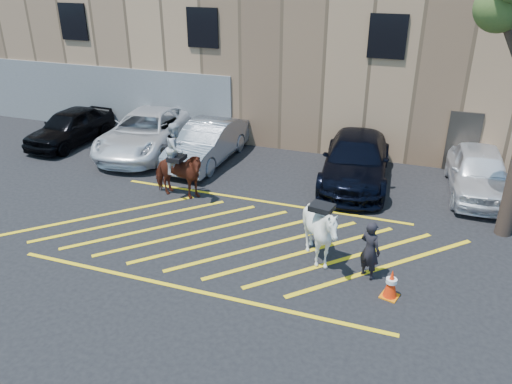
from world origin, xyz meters
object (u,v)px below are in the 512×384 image
(traffic_cone, at_px, (391,284))
(saddled_white, at_px, (320,232))
(handler, at_px, (370,250))
(car_black_suv, at_px, (70,127))
(car_white_suv, at_px, (479,171))
(car_white_pickup, at_px, (146,132))
(car_silver_sedan, at_px, (207,142))
(mounted_bay, at_px, (177,168))
(car_blue_suv, at_px, (356,159))

(traffic_cone, bearing_deg, saddled_white, 155.31)
(handler, relative_size, traffic_cone, 2.07)
(car_black_suv, distance_m, car_white_suv, 15.72)
(car_white_suv, height_order, traffic_cone, car_white_suv)
(car_black_suv, distance_m, traffic_cone, 15.01)
(car_white_pickup, relative_size, car_silver_sedan, 1.23)
(mounted_bay, bearing_deg, traffic_cone, -24.14)
(mounted_bay, bearing_deg, car_white_suv, 21.18)
(car_white_suv, xyz_separation_m, traffic_cone, (-2.10, -6.67, -0.40))
(car_silver_sedan, distance_m, car_blue_suv, 5.57)
(saddled_white, relative_size, traffic_cone, 2.52)
(car_blue_suv, height_order, saddled_white, saddled_white)
(mounted_bay, bearing_deg, car_silver_sedan, 97.31)
(car_white_pickup, relative_size, saddled_white, 3.07)
(car_black_suv, bearing_deg, car_blue_suv, 2.95)
(handler, bearing_deg, car_blue_suv, -47.00)
(car_silver_sedan, xyz_separation_m, traffic_cone, (7.41, -6.31, -0.39))
(car_blue_suv, relative_size, car_white_suv, 1.20)
(car_black_suv, height_order, car_white_suv, car_white_suv)
(car_blue_suv, height_order, mounted_bay, mounted_bay)
(mounted_bay, bearing_deg, saddled_white, -23.94)
(handler, distance_m, traffic_cone, 0.97)
(car_blue_suv, xyz_separation_m, handler, (1.24, -5.72, -0.03))
(car_silver_sedan, bearing_deg, traffic_cone, -38.55)
(saddled_white, bearing_deg, car_white_pickup, 145.52)
(car_white_suv, bearing_deg, car_black_suv, 177.52)
(mounted_bay, xyz_separation_m, traffic_cone, (7.01, -3.14, -0.64))
(car_silver_sedan, height_order, car_blue_suv, car_blue_suv)
(car_blue_suv, bearing_deg, car_white_suv, -0.35)
(car_white_suv, bearing_deg, saddled_white, -128.06)
(mounted_bay, distance_m, saddled_white, 5.63)
(mounted_bay, bearing_deg, car_white_pickup, 132.81)
(saddled_white, bearing_deg, car_silver_sedan, 135.49)
(traffic_cone, bearing_deg, car_white_suv, 72.55)
(traffic_cone, bearing_deg, car_white_pickup, 147.17)
(car_silver_sedan, bearing_deg, car_blue_suv, 2.46)
(saddled_white, bearing_deg, handler, -9.32)
(car_white_pickup, height_order, car_silver_sedan, car_white_pickup)
(car_blue_suv, xyz_separation_m, car_white_suv, (3.94, 0.30, -0.02))
(car_black_suv, xyz_separation_m, car_white_suv, (15.71, 0.36, 0.04))
(car_black_suv, height_order, saddled_white, saddled_white)
(car_black_suv, bearing_deg, handler, -20.85)
(car_white_pickup, bearing_deg, car_black_suv, 177.14)
(traffic_cone, bearing_deg, handler, 132.78)
(car_silver_sedan, height_order, traffic_cone, car_silver_sedan)
(car_black_suv, height_order, car_silver_sedan, car_silver_sedan)
(car_white_pickup, xyz_separation_m, traffic_cone, (10.19, -6.57, -0.42))
(car_blue_suv, relative_size, handler, 3.56)
(car_white_pickup, bearing_deg, mounted_bay, -54.54)
(car_black_suv, relative_size, car_blue_suv, 0.79)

